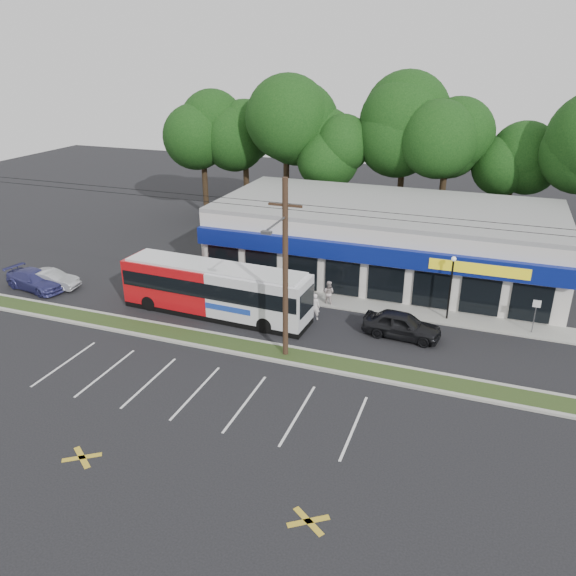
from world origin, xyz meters
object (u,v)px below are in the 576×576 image
Objects in this scene: lamp_post at (451,281)px; metrobus at (215,289)px; car_silver at (51,280)px; sign_post at (536,310)px; pedestrian_a at (315,306)px; car_dark at (402,325)px; pedestrian_b at (328,293)px; utility_pole at (282,265)px; car_blue at (35,280)px.

lamp_post reaches higher than metrobus.
car_silver is (-13.09, -0.23, -1.12)m from metrobus.
sign_post reaches higher than pedestrian_a.
car_dark is at bearing -94.75° from car_silver.
pedestrian_b is (6.35, 3.97, -0.94)m from metrobus.
utility_pole is 28.69× the size of pedestrian_a.
utility_pole is 29.84× the size of pedestrian_b.
sign_post reaches higher than car_blue.
sign_post is 0.48× the size of car_dark.
sign_post is 0.55× the size of car_silver.
car_blue reaches higher than car_silver.
utility_pole is at bearing 132.00° from car_dark.
metrobus is at bearing 98.82° from car_dark.
car_dark is 2.64× the size of pedestrian_a.
pedestrian_b is at bearing -66.31° from car_blue.
utility_pole reaches higher than car_silver.
metrobus is at bearing 148.84° from utility_pole.
car_dark is (11.75, 1.00, -1.00)m from metrobus.
pedestrian_a is at bearing -160.45° from lamp_post.
sign_post is 32.46m from car_silver.
metrobus reaches higher than car_blue.
sign_post is at bearing -175.05° from pedestrian_b.
car_dark is 2.74× the size of pedestrian_b.
lamp_post is 2.44× the size of pedestrian_a.
car_dark is 24.87m from car_silver.
metrobus is 7.22× the size of pedestrian_a.
lamp_post is 7.95m from pedestrian_b.
metrobus is (-14.08, -4.30, -0.89)m from lamp_post.
utility_pole is 11.67m from lamp_post.
utility_pole is 12.42× the size of car_silver.
car_silver is 0.83× the size of car_blue.
sign_post is at bearing -164.70° from pedestrian_a.
metrobus is (-5.91, 3.57, -3.63)m from utility_pole.
pedestrian_b is at bearing -89.58° from pedestrian_a.
car_blue is at bearing -174.52° from metrobus.
metrobus is 2.60× the size of car_blue.
car_blue is 2.78× the size of pedestrian_a.
car_blue is at bearing -169.78° from lamp_post.
lamp_post is at bearing -173.07° from pedestrian_b.
pedestrian_a reaches higher than pedestrian_b.
utility_pole is 3.97× the size of metrobus.
car_blue is (-25.74, -1.76, -0.08)m from car_dark.
lamp_post is at bearing -156.45° from pedestrian_a.
car_blue is (-33.06, -4.83, -0.85)m from sign_post.
metrobus is 6.44m from pedestrian_a.
sign_post is (5.00, -0.23, -1.12)m from lamp_post.
car_silver is 1.04m from car_blue.
pedestrian_b is (-5.41, 2.97, 0.06)m from car_dark.
car_silver is (-19.00, 3.34, -4.75)m from utility_pole.
pedestrian_a is (20.18, 2.26, 0.17)m from car_blue.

